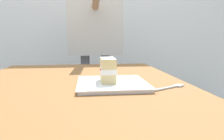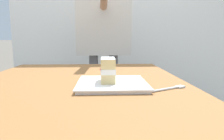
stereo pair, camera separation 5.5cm
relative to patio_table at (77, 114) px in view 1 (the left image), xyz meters
name	(u,v)px [view 1 (the left image)]	position (x,y,z in m)	size (l,w,h in m)	color
patio_table	(77,114)	(0.00, 0.00, 0.00)	(1.26, 0.90, 0.78)	brown
dessert_plate	(112,84)	(-0.02, -0.14, 0.12)	(0.26, 0.26, 0.02)	white
cake_slice	(108,70)	(-0.02, -0.12, 0.18)	(0.11, 0.06, 0.09)	#E0C17A
dessert_fork	(169,88)	(-0.09, -0.34, 0.12)	(0.09, 0.16, 0.01)	silver
diner_person	(95,23)	(0.96, -0.11, 0.42)	(0.58, 0.45, 1.62)	slate
patio_building	(106,16)	(4.54, -0.51, 0.84)	(5.95, 2.85, 3.01)	silver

